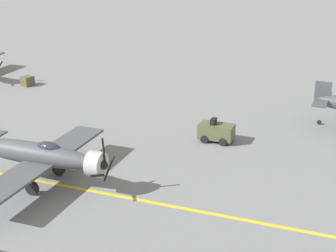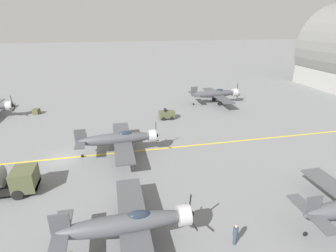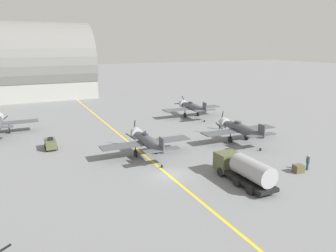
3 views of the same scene
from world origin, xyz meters
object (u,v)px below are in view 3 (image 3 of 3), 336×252
(fuel_tanker, at_px, (244,169))
(tow_tractor, at_px, (51,144))
(airplane_mid_center, at_px, (147,141))
(supply_crate_outboard, at_px, (298,169))
(supply_crate_mid_lane, at_px, (238,123))
(hangar, at_px, (16,69))
(airplane_far_right, at_px, (193,107))
(ground_crew_walking, at_px, (220,124))
(airplane_mid_right, at_px, (240,129))
(ground_crew_inspecting, at_px, (308,162))

(fuel_tanker, relative_size, tow_tractor, 3.08)
(airplane_mid_center, bearing_deg, supply_crate_outboard, -56.29)
(supply_crate_mid_lane, distance_m, hangar, 61.19)
(airplane_far_right, bearing_deg, ground_crew_walking, -75.25)
(airplane_far_right, bearing_deg, fuel_tanker, -92.65)
(ground_crew_walking, bearing_deg, hangar, 120.61)
(airplane_mid_center, xyz_separation_m, ground_crew_walking, (16.28, 7.51, -1.05))
(tow_tractor, xyz_separation_m, supply_crate_mid_lane, (31.81, 0.12, -0.38))
(supply_crate_mid_lane, bearing_deg, airplane_mid_right, -125.51)
(airplane_mid_right, xyz_separation_m, ground_crew_walking, (1.52, 7.53, -1.05))
(airplane_mid_center, bearing_deg, hangar, 90.10)
(fuel_tanker, xyz_separation_m, ground_crew_inspecting, (8.92, -0.30, -0.51))
(supply_crate_outboard, distance_m, hangar, 76.25)
(airplane_mid_center, height_order, supply_crate_outboard, airplane_mid_center)
(ground_crew_walking, bearing_deg, airplane_far_right, 87.60)
(fuel_tanker, distance_m, ground_crew_walking, 22.18)
(supply_crate_mid_lane, relative_size, hangar, 0.03)
(airplane_mid_center, relative_size, airplane_mid_right, 1.00)
(ground_crew_inspecting, bearing_deg, airplane_far_right, 86.54)
(tow_tractor, xyz_separation_m, ground_crew_walking, (27.33, -0.76, 0.17))
(airplane_mid_center, height_order, fuel_tanker, airplane_mid_center)
(airplane_mid_right, relative_size, supply_crate_outboard, 11.08)
(airplane_mid_center, height_order, hangar, hangar)
(airplane_mid_center, height_order, airplane_far_right, airplane_mid_center)
(fuel_tanker, xyz_separation_m, supply_crate_mid_lane, (14.80, 20.51, -1.09))
(ground_crew_inspecting, height_order, supply_crate_mid_lane, ground_crew_inspecting)
(airplane_mid_center, xyz_separation_m, hangar, (-13.81, 58.36, 5.64))
(airplane_mid_right, height_order, hangar, hangar)
(fuel_tanker, bearing_deg, ground_crew_walking, 62.27)
(ground_crew_walking, height_order, hangar, hangar)
(airplane_mid_center, relative_size, ground_crew_inspecting, 6.58)
(airplane_far_right, height_order, tow_tractor, airplane_far_right)
(ground_crew_inspecting, bearing_deg, supply_crate_outboard, -176.61)
(fuel_tanker, bearing_deg, airplane_far_right, 70.20)
(fuel_tanker, bearing_deg, ground_crew_inspecting, -1.94)
(airplane_mid_center, bearing_deg, fuel_tanker, -77.02)
(supply_crate_mid_lane, bearing_deg, fuel_tanker, -125.82)
(hangar, bearing_deg, tow_tractor, -86.85)
(supply_crate_mid_lane, bearing_deg, supply_crate_outboard, -109.46)
(hangar, bearing_deg, supply_crate_outboard, -69.01)
(airplane_mid_center, bearing_deg, airplane_mid_right, -13.30)
(ground_crew_walking, bearing_deg, airplane_mid_right, -101.40)
(tow_tractor, relative_size, supply_crate_outboard, 2.40)
(ground_crew_walking, bearing_deg, airplane_mid_center, -155.24)
(airplane_mid_center, relative_size, supply_crate_mid_lane, 12.01)
(airplane_far_right, bearing_deg, supply_crate_outboard, -79.13)
(airplane_mid_right, relative_size, ground_crew_inspecting, 6.58)
(supply_crate_mid_lane, bearing_deg, ground_crew_inspecting, -105.77)
(tow_tractor, bearing_deg, supply_crate_mid_lane, 0.22)
(airplane_mid_right, height_order, ground_crew_walking, airplane_mid_right)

